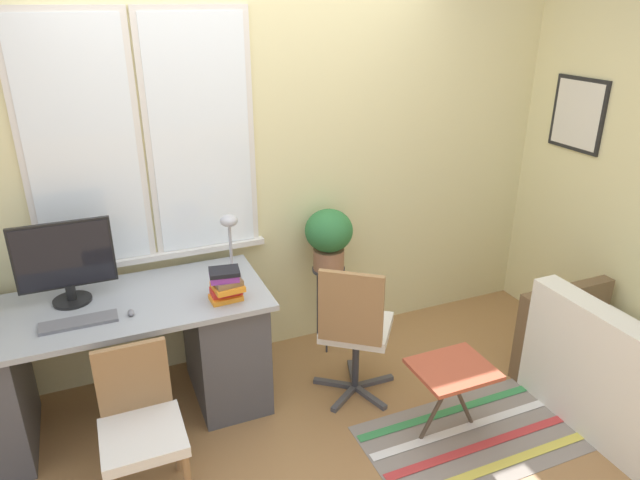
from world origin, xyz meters
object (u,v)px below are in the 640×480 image
(mouse, at_px, (131,313))
(desk_chair_wooden, at_px, (141,425))
(plant_stand, at_px, (329,280))
(office_chair_swivel, at_px, (355,328))
(desk_lamp, at_px, (230,232))
(folding_stool, at_px, (453,373))
(book_stack, at_px, (226,284))
(monitor, at_px, (65,262))
(keyboard, at_px, (79,322))
(couch_loveseat, at_px, (635,386))
(potted_plant, at_px, (329,236))

(mouse, relative_size, desk_chair_wooden, 0.07)
(desk_chair_wooden, distance_m, plant_stand, 1.62)
(office_chair_swivel, distance_m, plant_stand, 0.59)
(desk_lamp, distance_m, folding_stool, 1.49)
(book_stack, xyz_separation_m, office_chair_swivel, (0.72, -0.16, -0.36))
(book_stack, bearing_deg, mouse, 177.25)
(mouse, bearing_deg, book_stack, -2.75)
(mouse, distance_m, office_chair_swivel, 1.27)
(monitor, relative_size, keyboard, 1.33)
(plant_stand, bearing_deg, book_stack, -152.40)
(plant_stand, height_order, folding_stool, plant_stand)
(monitor, height_order, desk_chair_wooden, monitor)
(monitor, relative_size, couch_loveseat, 0.39)
(monitor, distance_m, potted_plant, 1.61)
(desk_lamp, distance_m, plant_stand, 0.89)
(keyboard, xyz_separation_m, potted_plant, (1.57, 0.38, 0.08))
(mouse, relative_size, folding_stool, 0.13)
(desk_lamp, bearing_deg, desk_chair_wooden, -132.07)
(monitor, bearing_deg, keyboard, -84.45)
(desk_chair_wooden, height_order, office_chair_swivel, office_chair_swivel)
(keyboard, height_order, potted_plant, potted_plant)
(monitor, bearing_deg, desk_chair_wooden, -73.04)
(desk_lamp, bearing_deg, potted_plant, 12.64)
(book_stack, relative_size, desk_chair_wooden, 0.24)
(desk_lamp, xyz_separation_m, office_chair_swivel, (0.61, -0.43, -0.55))
(desk_lamp, xyz_separation_m, folding_stool, (0.98, -0.92, -0.65))
(office_chair_swivel, xyz_separation_m, couch_loveseat, (1.35, -0.86, -0.21))
(mouse, xyz_separation_m, desk_lamp, (0.61, 0.24, 0.27))
(office_chair_swivel, height_order, plant_stand, office_chair_swivel)
(mouse, relative_size, couch_loveseat, 0.05)
(monitor, xyz_separation_m, keyboard, (0.03, -0.27, -0.23))
(desk_lamp, relative_size, book_stack, 2.09)
(keyboard, relative_size, potted_plant, 0.91)
(office_chair_swivel, height_order, couch_loveseat, office_chair_swivel)
(keyboard, relative_size, book_stack, 2.04)
(couch_loveseat, relative_size, potted_plant, 3.09)
(desk_chair_wooden, relative_size, potted_plant, 1.90)
(potted_plant, bearing_deg, monitor, -175.87)
(monitor, distance_m, desk_chair_wooden, 0.98)
(book_stack, relative_size, office_chair_swivel, 0.20)
(monitor, distance_m, keyboard, 0.35)
(monitor, distance_m, couch_loveseat, 3.24)
(keyboard, xyz_separation_m, mouse, (0.26, -0.01, 0.01))
(keyboard, xyz_separation_m, desk_chair_wooden, (0.21, -0.51, -0.33))
(keyboard, relative_size, office_chair_swivel, 0.42)
(desk_lamp, bearing_deg, couch_loveseat, -33.14)
(folding_stool, bearing_deg, plant_stand, 104.28)
(monitor, xyz_separation_m, office_chair_swivel, (1.51, -0.47, -0.51))
(keyboard, xyz_separation_m, plant_stand, (1.57, 0.38, -0.24))
(plant_stand, bearing_deg, keyboard, -166.35)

